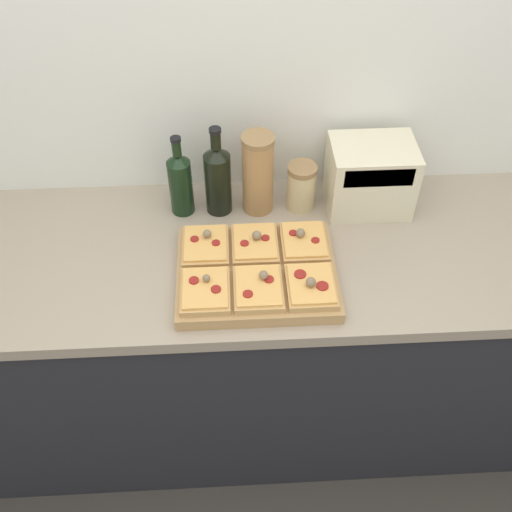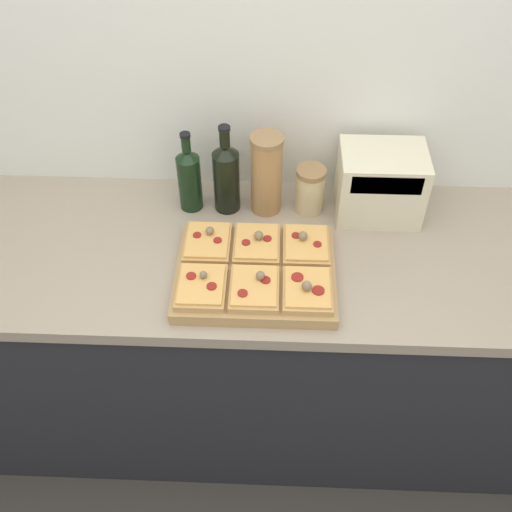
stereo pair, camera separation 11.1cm
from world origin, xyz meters
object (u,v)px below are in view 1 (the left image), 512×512
object	(u,v)px
olive_oil_bottle	(180,182)
grain_jar_short	(301,187)
cutting_board	(257,273)
toaster_oven	(370,176)
wine_bottle	(218,178)
grain_jar_tall	(258,174)

from	to	relation	value
olive_oil_bottle	grain_jar_short	bearing A→B (deg)	0.00
cutting_board	toaster_oven	distance (m)	0.49
cutting_board	wine_bottle	xyz separation A→B (m)	(-0.10, 0.31, 0.11)
cutting_board	wine_bottle	world-z (taller)	wine_bottle
cutting_board	olive_oil_bottle	distance (m)	0.39
grain_jar_short	toaster_oven	size ratio (longest dim) A/B	0.55
olive_oil_bottle	wine_bottle	distance (m)	0.12
toaster_oven	grain_jar_tall	bearing A→B (deg)	179.86
cutting_board	grain_jar_tall	bearing A→B (deg)	86.11
olive_oil_bottle	grain_jar_tall	xyz separation A→B (m)	(0.24, 0.00, 0.02)
wine_bottle	olive_oil_bottle	bearing A→B (deg)	180.00
wine_bottle	toaster_oven	xyz separation A→B (m)	(0.47, -0.00, -0.01)
cutting_board	wine_bottle	size ratio (longest dim) A/B	1.48
wine_bottle	grain_jar_short	distance (m)	0.26
grain_jar_short	wine_bottle	bearing A→B (deg)	180.00
olive_oil_bottle	wine_bottle	xyz separation A→B (m)	(0.12, 0.00, 0.01)
cutting_board	grain_jar_tall	distance (m)	0.33
cutting_board	grain_jar_short	size ratio (longest dim) A/B	2.86
wine_bottle	toaster_oven	distance (m)	0.47
wine_bottle	grain_jar_tall	distance (m)	0.12
wine_bottle	grain_jar_tall	size ratio (longest dim) A/B	1.12
grain_jar_tall	grain_jar_short	world-z (taller)	grain_jar_tall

